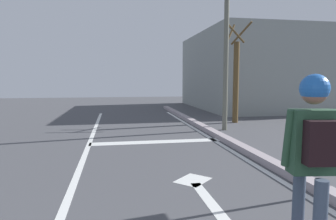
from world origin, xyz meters
The scene contains 10 objects.
lane_line_center centered at (-0.56, 6.00, 0.00)m, with size 0.12×20.00×0.01m, color silver.
lane_line_curbside centered at (2.78, 6.00, 0.00)m, with size 0.12×20.00×0.01m, color silver.
stop_bar centered at (1.18, 8.79, 0.00)m, with size 3.49×0.40×0.01m, color silver.
lane_arrow_stem centered at (1.36, 4.82, 0.00)m, with size 0.16×1.40×0.01m, color silver.
lane_arrow_head centered at (1.36, 5.67, 0.00)m, with size 0.56×0.44×0.01m, color silver.
curb_strip centered at (3.03, 6.00, 0.07)m, with size 0.24×24.00×0.14m, color #9C9196.
skater centered at (1.74, 3.24, 1.10)m, with size 0.45×0.61×1.62m.
traffic_signal_mast centered at (2.26, 10.29, 4.03)m, with size 4.90×0.34×5.43m.
roadside_tree centered at (4.72, 11.87, 1.75)m, with size 1.03×1.05×3.85m.
building_block centered at (9.00, 17.67, 2.16)m, with size 8.13×8.37×4.33m, color gray.
Camera 1 is at (0.10, 1.05, 1.65)m, focal length 31.79 mm.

